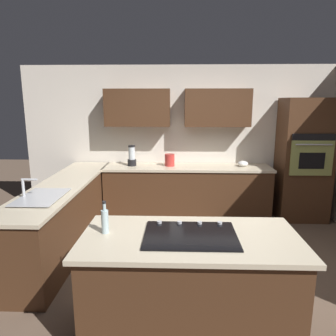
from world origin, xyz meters
TOP-DOWN VIEW (x-y plane):
  - ground_plane at (0.00, 0.00)m, footprint 14.00×14.00m
  - wall_back at (0.06, -2.05)m, footprint 6.00×0.44m
  - lower_cabinets_back at (0.10, -1.72)m, footprint 2.80×0.60m
  - countertop_back at (0.10, -1.72)m, footprint 2.84×0.64m
  - lower_cabinets_side at (1.82, -0.55)m, footprint 0.60×2.90m
  - countertop_side at (1.82, -0.55)m, footprint 0.64×2.94m
  - island_base at (0.15, 1.10)m, footprint 1.73×0.81m
  - island_top at (0.15, 1.10)m, footprint 1.81×0.89m
  - wall_oven at (-1.85, -1.72)m, footprint 0.80×0.66m
  - sink_unit at (1.83, 0.13)m, footprint 0.46×0.70m
  - cooktop at (0.15, 1.09)m, footprint 0.76×0.56m
  - blender at (1.05, -1.75)m, footprint 0.15×0.15m
  - mixing_bowl at (-0.85, -1.75)m, footprint 0.17×0.17m
  - kettle at (0.40, -1.75)m, footprint 0.17×0.17m
  - oil_bottle at (0.86, 1.06)m, footprint 0.06×0.06m

SIDE VIEW (x-z plane):
  - ground_plane at x=0.00m, z-range 0.00..0.00m
  - lower_cabinets_back at x=0.10m, z-range 0.00..0.86m
  - lower_cabinets_side at x=1.82m, z-range 0.00..0.86m
  - island_base at x=0.15m, z-range 0.00..0.86m
  - countertop_back at x=0.10m, z-range 0.86..0.90m
  - countertop_side at x=1.82m, z-range 0.86..0.90m
  - island_top at x=0.15m, z-range 0.86..0.90m
  - cooktop at x=0.15m, z-range 0.89..0.92m
  - sink_unit at x=1.83m, z-range 0.80..1.03m
  - mixing_bowl at x=-0.85m, z-range 0.90..1.00m
  - kettle at x=0.40m, z-range 0.90..1.10m
  - oil_bottle at x=0.86m, z-range 0.87..1.15m
  - wall_oven at x=-1.85m, z-range 0.00..2.05m
  - blender at x=1.05m, z-range 0.88..1.23m
  - wall_back at x=0.06m, z-range 0.13..2.73m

